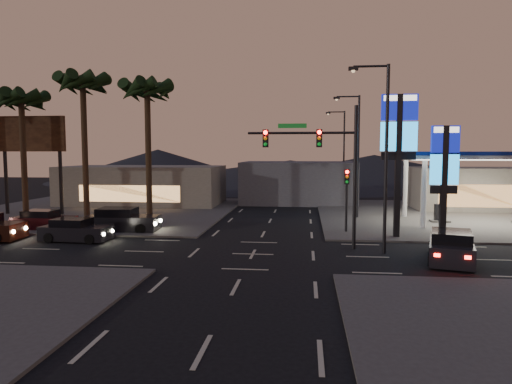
# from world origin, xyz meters

# --- Properties ---
(ground) EXTENTS (140.00, 140.00, 0.00)m
(ground) POSITION_xyz_m (0.00, 0.00, 0.00)
(ground) COLOR black
(ground) RESTS_ON ground
(corner_lot_ne) EXTENTS (24.00, 24.00, 0.12)m
(corner_lot_ne) POSITION_xyz_m (16.00, 16.00, 0.06)
(corner_lot_ne) COLOR #47443F
(corner_lot_ne) RESTS_ON ground
(corner_lot_nw) EXTENTS (24.00, 24.00, 0.12)m
(corner_lot_nw) POSITION_xyz_m (-16.00, 16.00, 0.06)
(corner_lot_nw) COLOR #47443F
(corner_lot_nw) RESTS_ON ground
(gas_station) EXTENTS (12.20, 8.20, 5.47)m
(gas_station) POSITION_xyz_m (16.00, 12.00, 5.08)
(gas_station) COLOR silver
(gas_station) RESTS_ON ground
(convenience_store) EXTENTS (10.00, 6.00, 4.00)m
(convenience_store) POSITION_xyz_m (18.00, 21.00, 2.00)
(convenience_store) COLOR #726B5B
(convenience_store) RESTS_ON ground
(pylon_sign_tall) EXTENTS (2.20, 0.35, 9.00)m
(pylon_sign_tall) POSITION_xyz_m (8.50, 5.50, 6.39)
(pylon_sign_tall) COLOR black
(pylon_sign_tall) RESTS_ON ground
(pylon_sign_short) EXTENTS (1.60, 0.35, 7.00)m
(pylon_sign_short) POSITION_xyz_m (11.00, 4.50, 4.66)
(pylon_sign_short) COLOR black
(pylon_sign_short) RESTS_ON ground
(traffic_signal_mast) EXTENTS (6.10, 0.39, 8.00)m
(traffic_signal_mast) POSITION_xyz_m (3.76, 1.99, 5.23)
(traffic_signal_mast) COLOR black
(traffic_signal_mast) RESTS_ON ground
(pedestal_signal) EXTENTS (0.32, 0.39, 4.30)m
(pedestal_signal) POSITION_xyz_m (5.50, 6.98, 2.92)
(pedestal_signal) COLOR black
(pedestal_signal) RESTS_ON ground
(streetlight_near) EXTENTS (2.14, 0.25, 10.00)m
(streetlight_near) POSITION_xyz_m (6.79, 1.00, 5.72)
(streetlight_near) COLOR black
(streetlight_near) RESTS_ON ground
(streetlight_mid) EXTENTS (2.14, 0.25, 10.00)m
(streetlight_mid) POSITION_xyz_m (6.79, 14.00, 5.72)
(streetlight_mid) COLOR black
(streetlight_mid) RESTS_ON ground
(streetlight_far) EXTENTS (2.14, 0.25, 10.00)m
(streetlight_far) POSITION_xyz_m (6.79, 28.00, 5.72)
(streetlight_far) COLOR black
(streetlight_far) RESTS_ON ground
(palm_a) EXTENTS (4.41, 4.41, 10.86)m
(palm_a) POSITION_xyz_m (-9.00, 9.50, 9.43)
(palm_a) COLOR black
(palm_a) RESTS_ON ground
(palm_b) EXTENTS (4.41, 4.41, 11.46)m
(palm_b) POSITION_xyz_m (-14.00, 9.50, 9.97)
(palm_b) COLOR black
(palm_b) RESTS_ON ground
(palm_c) EXTENTS (4.41, 4.41, 10.26)m
(palm_c) POSITION_xyz_m (-19.00, 9.50, 8.88)
(palm_c) COLOR black
(palm_c) RESTS_ON ground
(billboard) EXTENTS (6.00, 0.30, 8.50)m
(billboard) POSITION_xyz_m (-20.50, 13.00, 6.33)
(billboard) COLOR black
(billboard) RESTS_ON ground
(building_far_west) EXTENTS (16.00, 8.00, 4.00)m
(building_far_west) POSITION_xyz_m (-14.00, 22.00, 2.00)
(building_far_west) COLOR #726B5B
(building_far_west) RESTS_ON ground
(building_far_mid) EXTENTS (12.00, 9.00, 4.40)m
(building_far_mid) POSITION_xyz_m (2.00, 26.00, 2.20)
(building_far_mid) COLOR #4C4C51
(building_far_mid) RESTS_ON ground
(hill_left) EXTENTS (40.00, 40.00, 6.00)m
(hill_left) POSITION_xyz_m (-25.00, 60.00, 3.00)
(hill_left) COLOR black
(hill_left) RESTS_ON ground
(hill_right) EXTENTS (50.00, 50.00, 5.00)m
(hill_right) POSITION_xyz_m (15.00, 60.00, 2.50)
(hill_right) COLOR black
(hill_right) RESTS_ON ground
(hill_center) EXTENTS (60.00, 60.00, 4.00)m
(hill_center) POSITION_xyz_m (0.00, 60.00, 2.00)
(hill_center) COLOR black
(hill_center) RESTS_ON ground
(car_lane_a_front) EXTENTS (4.33, 1.97, 1.39)m
(car_lane_a_front) POSITION_xyz_m (-11.24, 2.47, 0.64)
(car_lane_a_front) COLOR black
(car_lane_a_front) RESTS_ON ground
(car_lane_b_front) EXTENTS (4.93, 2.45, 1.56)m
(car_lane_b_front) POSITION_xyz_m (-9.86, 5.94, 0.72)
(car_lane_b_front) COLOR #545356
(car_lane_b_front) RESTS_ON ground
(car_lane_b_mid) EXTENTS (5.14, 2.37, 1.64)m
(car_lane_b_mid) POSITION_xyz_m (-9.74, 5.89, 0.76)
(car_lane_b_mid) COLOR black
(car_lane_b_mid) RESTS_ON ground
(car_lane_b_rear) EXTENTS (4.32, 1.91, 1.39)m
(car_lane_b_rear) POSITION_xyz_m (-15.45, 6.05, 0.65)
(car_lane_b_rear) COLOR black
(car_lane_b_rear) RESTS_ON ground
(suv_station) EXTENTS (3.15, 5.04, 1.57)m
(suv_station) POSITION_xyz_m (9.98, -0.54, 0.73)
(suv_station) COLOR black
(suv_station) RESTS_ON ground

